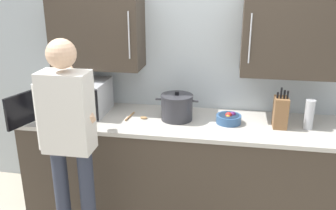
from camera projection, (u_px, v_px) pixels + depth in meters
back_wall_tiled at (192, 58)px, 3.35m from camera, size 4.25×0.44×2.59m
counter_unit at (185, 167)px, 3.33m from camera, size 2.85×0.72×0.90m
microwave_oven at (75, 97)px, 3.33m from camera, size 0.64×0.76×0.29m
fruit_bowl at (229, 118)px, 3.12m from camera, size 0.21×0.21×0.10m
wooden_spoon at (137, 117)px, 3.24m from camera, size 0.18×0.20×0.02m
stock_pot at (177, 107)px, 3.18m from camera, size 0.37×0.27×0.25m
knife_block at (280, 112)px, 3.01m from camera, size 0.11×0.15×0.34m
thermos_flask at (309, 114)px, 2.98m from camera, size 0.08×0.08×0.24m
person_figure at (69, 135)px, 2.61m from camera, size 0.44×0.55×1.69m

